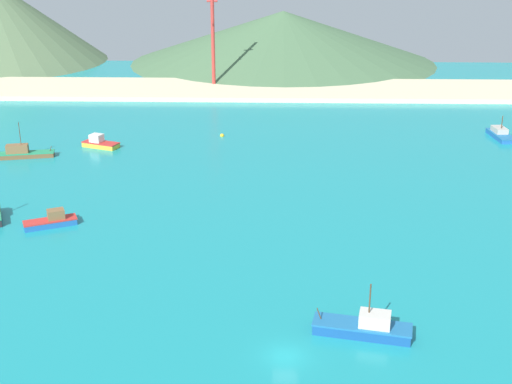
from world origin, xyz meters
The scene contains 10 objects.
ground centered at (0.00, 30.00, -0.25)m, with size 260.00×280.00×0.50m.
fishing_boat_0 centered at (-36.20, 71.25, 0.86)m, with size 7.89×5.28×2.58m.
fishing_boat_3 centered at (8.44, 4.26, 0.94)m, with size 10.81×4.91×6.08m.
fishing_boat_4 centered at (-33.69, 32.00, 0.82)m, with size 7.80×5.24×2.44m.
fishing_boat_5 centered at (45.87, 80.32, 0.76)m, with size 3.90×9.50×4.69m.
fishing_boat_6 centered at (-49.18, 64.10, 0.92)m, with size 11.04×4.59×6.91m.
buoy_0 centered at (-12.38, 79.67, 0.15)m, with size 0.87×0.87×0.87m.
beach_strip centered at (0.00, 123.06, 0.60)m, with size 247.00×25.11×1.20m, color beige.
hill_central centered at (1.12, 169.66, 8.23)m, with size 100.11×100.11×16.45m.
radio_tower centered at (-18.20, 127.67, 14.44)m, with size 2.83×2.27×28.32m.
Camera 1 is at (-1.32, -58.69, 39.99)m, focal length 47.98 mm.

